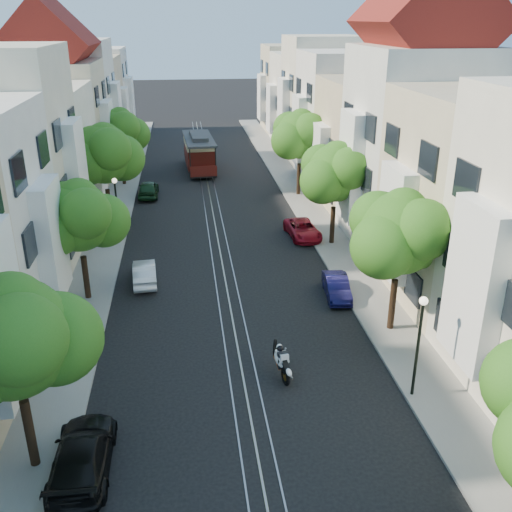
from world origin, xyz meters
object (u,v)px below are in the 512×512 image
object	(u,v)px
parked_car_e_mid	(337,287)
tree_e_b	(401,235)
parked_car_w_mid	(144,273)
parked_car_w_far	(148,189)
tree_e_c	(336,174)
tree_w_d	(120,132)
lamp_west	(116,200)
cable_car	(199,151)
parked_car_w_near	(82,455)
tree_w_c	(105,155)
tree_w_a	(14,340)
lamp_east	(420,332)
tree_e_d	(301,136)
tree_w_b	(80,219)
sportbike_rider	(281,359)
parked_car_e_far	(303,229)

from	to	relation	value
parked_car_e_mid	tree_e_b	bearing A→B (deg)	-60.26
parked_car_w_mid	parked_car_w_far	size ratio (longest dim) A/B	0.89
tree_e_c	tree_w_d	world-z (taller)	same
lamp_west	tree_w_d	bearing A→B (deg)	93.44
cable_car	parked_car_w_mid	bearing A→B (deg)	-102.02
tree_e_c	parked_car_w_near	world-z (taller)	tree_e_c
tree_w_c	tree_w_d	bearing A→B (deg)	90.00
tree_w_a	lamp_east	size ratio (longest dim) A/B	1.61
tree_e_c	lamp_west	bearing A→B (deg)	171.51
tree_e_d	parked_car_w_mid	size ratio (longest dim) A/B	1.96
tree_e_d	tree_w_b	distance (m)	22.28
tree_e_b	sportbike_rider	distance (m)	7.57
tree_e_d	lamp_east	bearing A→B (deg)	-92.04
tree_w_c	sportbike_rider	world-z (taller)	tree_w_c
tree_e_b	parked_car_w_far	bearing A→B (deg)	117.79
tree_w_b	lamp_west	distance (m)	8.22
tree_w_b	parked_car_w_far	size ratio (longest dim) A/B	1.60
tree_e_d	cable_car	bearing A→B (deg)	129.59
tree_w_b	parked_car_w_near	size ratio (longest dim) A/B	1.40
tree_w_a	parked_car_e_far	distance (m)	23.64
tree_w_a	lamp_east	distance (m)	13.72
lamp_east	parked_car_e_mid	size ratio (longest dim) A/B	1.26
tree_e_d	tree_w_d	bearing A→B (deg)	160.85
lamp_east	sportbike_rider	distance (m)	5.58
tree_w_c	parked_car_e_far	bearing A→B (deg)	-15.48
tree_w_c	lamp_west	size ratio (longest dim) A/B	1.71
tree_w_b	lamp_west	xyz separation A→B (m)	(0.84, 8.02, -1.55)
tree_w_a	parked_car_w_near	bearing A→B (deg)	-15.04
tree_w_a	sportbike_rider	size ratio (longest dim) A/B	3.28
tree_e_d	tree_w_a	distance (m)	32.38
parked_car_w_mid	tree_w_c	bearing A→B (deg)	-77.83
lamp_east	parked_car_e_mid	distance (m)	9.01
tree_w_a	parked_car_w_mid	xyz separation A→B (m)	(2.74, 13.71, -4.16)
tree_w_d	parked_car_w_mid	bearing A→B (deg)	-82.31
tree_e_c	sportbike_rider	distance (m)	15.57
tree_w_a	tree_w_b	distance (m)	12.00
lamp_west	parked_car_w_mid	xyz separation A→B (m)	(1.90, -6.32, -2.27)
parked_car_w_mid	tree_e_d	bearing A→B (deg)	-131.58
tree_w_d	parked_car_w_far	world-z (taller)	tree_w_d
tree_e_d	parked_car_w_near	world-z (taller)	tree_e_d
tree_e_c	lamp_east	bearing A→B (deg)	-93.44
tree_w_b	parked_car_e_far	distance (m)	15.26
sportbike_rider	parked_car_e_mid	size ratio (longest dim) A/B	0.62
tree_e_c	tree_w_d	distance (m)	21.53
tree_e_d	cable_car	size ratio (longest dim) A/B	0.82
tree_e_b	tree_w_c	world-z (taller)	tree_w_c
cable_car	lamp_west	bearing A→B (deg)	-110.57
tree_w_d	parked_car_e_far	bearing A→B (deg)	-48.75
sportbike_rider	parked_car_w_near	distance (m)	8.41
lamp_west	parked_car_e_far	size ratio (longest dim) A/B	1.05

